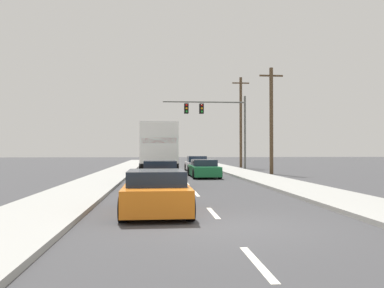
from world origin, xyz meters
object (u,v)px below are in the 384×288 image
at_px(utility_pole_far, 241,121).
at_px(car_white, 197,165).
at_px(box_truck, 159,146).
at_px(car_black, 160,175).
at_px(car_orange, 156,192).
at_px(traffic_signal_mast, 212,115).
at_px(utility_pole_mid, 271,119).
at_px(car_green, 204,169).

bearing_deg(utility_pole_far, car_white, -126.62).
distance_m(box_truck, car_white, 5.74).
relative_size(car_black, car_orange, 1.02).
relative_size(car_black, traffic_signal_mast, 0.53).
relative_size(box_truck, utility_pole_mid, 1.02).
relative_size(car_white, traffic_signal_mast, 0.50).
bearing_deg(car_white, utility_pole_mid, -39.64).
xyz_separation_m(car_orange, utility_pole_far, (8.74, 29.19, 4.30)).
distance_m(car_white, utility_pole_far, 9.98).
xyz_separation_m(car_white, traffic_signal_mast, (1.83, 4.01, 4.62)).
bearing_deg(box_truck, traffic_signal_mast, 59.18).
bearing_deg(car_black, box_truck, 90.13).
bearing_deg(car_orange, utility_pole_mid, 63.97).
distance_m(car_white, car_green, 7.46).
relative_size(car_white, utility_pole_mid, 0.50).
xyz_separation_m(car_green, utility_pole_mid, (5.51, 3.11, 3.61)).
bearing_deg(utility_pole_mid, car_white, 140.36).
distance_m(car_orange, car_green, 14.83).
height_order(box_truck, utility_pole_far, utility_pole_far).
distance_m(box_truck, car_black, 9.51).
bearing_deg(traffic_signal_mast, car_black, -105.77).
relative_size(car_black, utility_pole_far, 0.45).
relative_size(box_truck, car_white, 2.03).
xyz_separation_m(car_green, utility_pole_far, (5.64, 14.68, 4.33)).
height_order(car_white, traffic_signal_mast, traffic_signal_mast).
height_order(traffic_signal_mast, utility_pole_far, utility_pole_far).
height_order(box_truck, utility_pole_mid, utility_pole_mid).
bearing_deg(box_truck, car_green, -44.99).
distance_m(box_truck, utility_pole_mid, 8.73).
relative_size(car_green, traffic_signal_mast, 0.54).
bearing_deg(car_green, box_truck, 135.01).
bearing_deg(traffic_signal_mast, car_white, -114.54).
xyz_separation_m(car_orange, car_green, (3.09, 14.51, -0.02)).
height_order(car_white, utility_pole_mid, utility_pole_mid).
xyz_separation_m(box_truck, car_black, (0.02, -9.39, -1.50)).
xyz_separation_m(car_orange, traffic_signal_mast, (5.20, 25.98, 4.63)).
bearing_deg(utility_pole_mid, utility_pole_far, 89.36).
bearing_deg(car_white, car_orange, -98.70).
bearing_deg(car_black, car_white, 76.94).
bearing_deg(utility_pole_far, box_truck, -126.32).
bearing_deg(car_white, car_black, -103.06).
height_order(car_black, car_orange, car_black).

